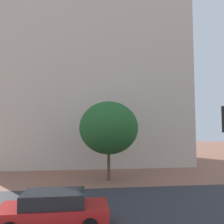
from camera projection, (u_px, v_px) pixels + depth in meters
The scene contains 5 objects.
ground_plane at pixel (113, 207), 12.14m from camera, with size 120.00×120.00×0.00m, color #93604C.
street_asphalt_strip at pixel (114, 209), 11.79m from camera, with size 120.00×8.43×0.00m, color #2D2D33.
landmark_building at pixel (92, 74), 30.66m from camera, with size 22.61×13.80×33.74m.
car_red at pixel (54, 210), 9.67m from camera, with size 4.57×2.03×1.46m.
tree_curb_far at pixel (109, 128), 18.66m from camera, with size 4.77×4.77×6.37m.
Camera 1 is at (-1.58, -2.38, 4.11)m, focal length 36.71 mm.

